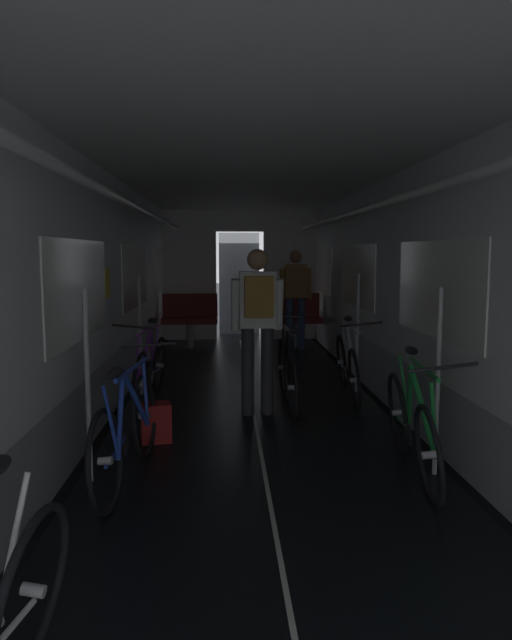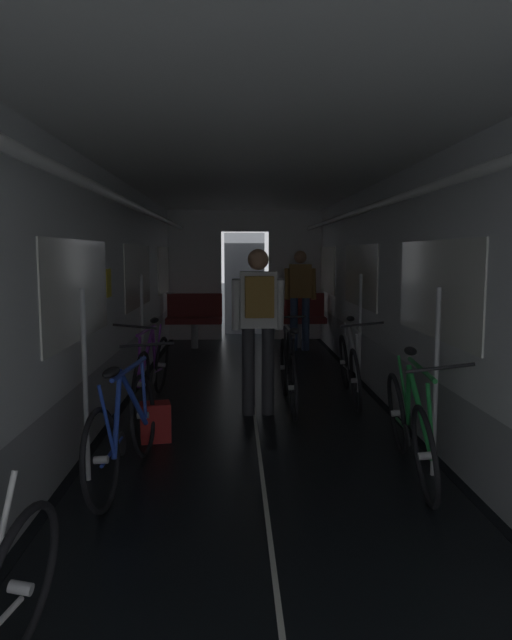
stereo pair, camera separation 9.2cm
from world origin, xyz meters
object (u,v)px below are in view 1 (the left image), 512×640
person_standing_near_bench (296,293)px  bicycle_green (412,424)px  bicycle_silver (348,366)px  bicycle_black_in_aisle (288,372)px  person_cyclist_aisle (258,316)px  bicycle_purple (150,370)px  bench_seat_far_left (190,315)px  backpack_on_floor (156,422)px  bench_seat_far_right (293,315)px  bicycle_blue (127,429)px

person_standing_near_bench → bicycle_green: bearing=-88.0°
bicycle_silver → bicycle_black_in_aisle: 0.79m
bicycle_silver → person_cyclist_aisle: person_cyclist_aisle is taller
bicycle_green → bicycle_purple: bicycle_green is taller
bench_seat_far_left → backpack_on_floor: 5.11m
bicycle_silver → bicycle_purple: size_ratio=1.00×
bench_seat_far_right → bicycle_purple: (-2.01, -3.81, -0.18)m
bicycle_green → bicycle_purple: size_ratio=1.00×
bicycle_blue → bench_seat_far_right: bearing=72.4°
bicycle_green → bench_seat_far_left: bearing=108.5°
bench_seat_far_right → person_standing_near_bench: 0.55m
person_cyclist_aisle → bicycle_blue: bearing=-121.6°
bicycle_green → backpack_on_floor: size_ratio=4.98×
bicycle_purple → bicycle_blue: bearing=-87.1°
bench_seat_far_left → bench_seat_far_right: bearing=0.0°
person_cyclist_aisle → bicycle_green: bearing=-57.6°
bench_seat_far_right → person_cyclist_aisle: 4.41m
bicycle_blue → person_cyclist_aisle: size_ratio=1.00×
bicycle_purple → backpack_on_floor: (0.21, -1.29, -0.21)m
person_standing_near_bench → bench_seat_far_left: bearing=168.2°
bicycle_green → bicycle_black_in_aisle: bicycle_green is taller
person_standing_near_bench → backpack_on_floor: 5.12m
backpack_on_floor → bicycle_purple: bearing=99.2°
bicycle_green → bicycle_silver: (-0.00, 2.25, 0.00)m
bicycle_black_in_aisle → person_standing_near_bench: size_ratio=1.00×
bicycle_blue → bicycle_green: bearing=0.5°
bicycle_black_in_aisle → person_standing_near_bench: 3.75m
bicycle_black_in_aisle → backpack_on_floor: bearing=-140.1°
backpack_on_floor → bicycle_blue: bearing=-96.3°
bicycle_blue → person_standing_near_bench: (1.90, 5.61, 0.59)m
person_cyclist_aisle → bicycle_black_in_aisle: size_ratio=1.00×
bicycle_black_in_aisle → backpack_on_floor: (-1.27, -1.06, -0.21)m
person_cyclist_aisle → backpack_on_floor: person_cyclist_aisle is taller
bicycle_blue → bicycle_silver: bearing=47.4°
bench_seat_far_left → bicycle_purple: size_ratio=0.58×
bench_seat_far_left → bicycle_purple: bearing=-93.1°
bench_seat_far_right → bicycle_blue: bearing=-107.6°
bicycle_silver → person_cyclist_aisle: bearing=-150.7°
bench_seat_far_left → bicycle_silver: bench_seat_far_left is taller
bicycle_green → backpack_on_floor: (-1.99, 0.87, -0.21)m
bicycle_purple → bicycle_black_in_aisle: size_ratio=1.00×
bicycle_green → person_standing_near_bench: size_ratio=1.01×
bench_seat_far_left → backpack_on_floor: size_ratio=2.89×
bicycle_blue → backpack_on_floor: size_ratio=4.97×
bench_seat_far_right → person_standing_near_bench: (0.00, -0.38, 0.41)m
bench_seat_far_left → bicycle_blue: size_ratio=0.58×
bicycle_blue → person_standing_near_bench: size_ratio=1.00×
bicycle_blue → bicycle_black_in_aisle: (1.37, 1.95, 0.00)m
bicycle_green → bicycle_purple: bearing=135.6°
bicycle_black_in_aisle → bicycle_blue: bearing=-125.1°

